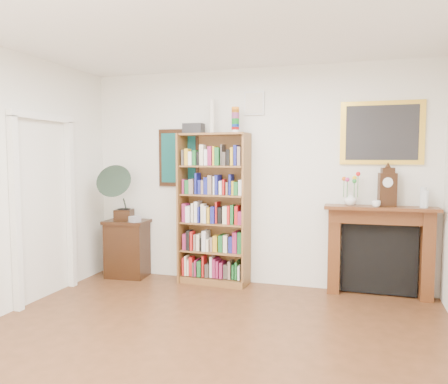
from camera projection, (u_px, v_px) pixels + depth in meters
name	position (u px, v px, depth m)	size (l,w,h in m)	color
room	(180.00, 192.00, 3.30)	(4.51, 5.01, 2.81)	#4A2C16
door_casing	(45.00, 192.00, 5.09)	(0.08, 1.02, 2.17)	white
teal_poster	(179.00, 158.00, 5.95)	(0.58, 0.04, 0.78)	black
small_picture	(254.00, 103.00, 5.58)	(0.26, 0.04, 0.30)	white
gilt_painting	(382.00, 133.00, 5.17)	(0.95, 0.04, 0.75)	gold
bookshelf	(214.00, 200.00, 5.68)	(0.93, 0.38, 2.27)	brown
side_cabinet	(127.00, 249.00, 6.05)	(0.58, 0.42, 0.79)	black
fireplace	(379.00, 243.00, 5.20)	(1.30, 0.35, 1.09)	#4A2311
gramophone	(119.00, 189.00, 5.93)	(0.58, 0.67, 0.76)	black
cd_stack	(135.00, 219.00, 5.84)	(0.12, 0.12, 0.08)	#B5B5C2
mantel_clock	(387.00, 188.00, 5.08)	(0.22, 0.15, 0.46)	black
flower_vase	(351.00, 199.00, 5.20)	(0.15, 0.15, 0.15)	white
teacup	(376.00, 204.00, 5.03)	(0.10, 0.10, 0.08)	white
bottle_left	(423.00, 197.00, 4.98)	(0.07, 0.07, 0.24)	silver
bottle_right	(426.00, 199.00, 4.96)	(0.06, 0.06, 0.20)	silver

